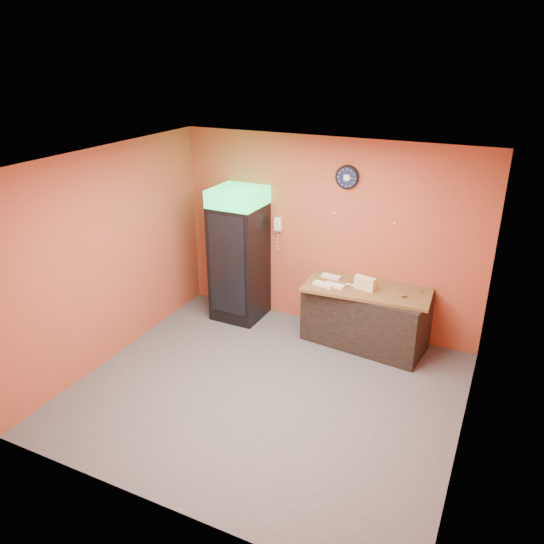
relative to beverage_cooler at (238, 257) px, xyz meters
The scene contains 15 objects.
floor 2.27m from the beverage_cooler, 51.96° to the right, with size 4.50×4.50×0.00m, color #47474C.
back_wall 1.38m from the beverage_cooler, 17.50° to the left, with size 4.50×0.02×2.80m, color #AE4331.
left_wall 1.93m from the beverage_cooler, 121.80° to the right, with size 0.02×4.00×2.80m, color #AE4331.
right_wall 3.88m from the beverage_cooler, 24.59° to the right, with size 0.02×4.00×2.80m, color #AE4331.
ceiling 2.72m from the beverage_cooler, 51.96° to the right, with size 4.50×4.00×0.02m, color white.
beverage_cooler is the anchor object (origin of this frame).
prep_counter 2.08m from the beverage_cooler, ahead, with size 1.66×0.74×0.83m, color black.
wall_clock 2.02m from the beverage_cooler, 13.57° to the left, with size 0.33×0.06×0.33m.
wall_phone 0.78m from the beverage_cooler, 34.31° to the left, with size 0.11×0.10×0.20m.
butcher_paper 2.00m from the beverage_cooler, ahead, with size 1.71×0.79×0.04m, color brown.
sub_roll_stack 1.98m from the beverage_cooler, ahead, with size 0.30×0.15×0.18m.
wrapped_sandwich_left 1.45m from the beverage_cooler, ahead, with size 0.29×0.11×0.04m, color silver.
wrapped_sandwich_mid 1.59m from the beverage_cooler, ahead, with size 0.27×0.11×0.04m, color silver.
wrapped_sandwich_right 1.45m from the beverage_cooler, ahead, with size 0.27×0.11×0.04m, color silver.
kitchen_tool 1.85m from the beverage_cooler, ahead, with size 0.06×0.06×0.06m, color silver.
Camera 1 is at (2.40, -4.86, 3.87)m, focal length 35.00 mm.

